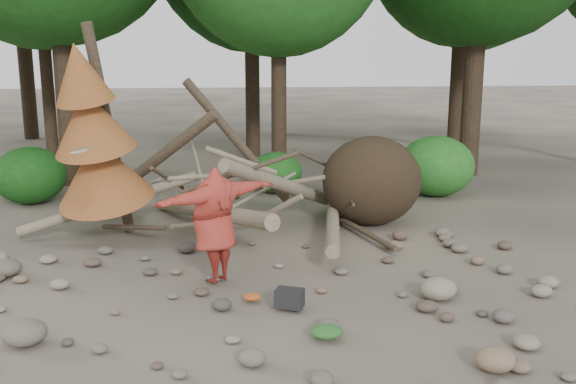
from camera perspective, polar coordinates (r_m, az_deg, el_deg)
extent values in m
plane|color=#514C44|center=(10.04, -1.65, -9.74)|extent=(120.00, 120.00, 0.00)
ellipsoid|color=#332619|center=(14.24, 7.45, 0.99)|extent=(2.20, 1.87, 1.98)
cylinder|color=gray|center=(13.37, -7.18, -1.68)|extent=(2.61, 5.11, 1.08)
cylinder|color=gray|center=(13.86, 0.28, 0.40)|extent=(3.18, 3.71, 1.90)
cylinder|color=brown|center=(14.16, -12.08, 2.44)|extent=(3.08, 1.91, 2.49)
cylinder|color=gray|center=(13.42, 4.00, -2.44)|extent=(1.13, 4.98, 0.43)
cylinder|color=brown|center=(14.22, -4.41, 4.35)|extent=(2.39, 1.03, 2.89)
cylinder|color=gray|center=(13.82, -15.49, -0.94)|extent=(3.71, 0.86, 1.20)
cylinder|color=#4C3F30|center=(13.36, -13.62, -3.06)|extent=(1.52, 1.70, 0.49)
cylinder|color=gray|center=(14.02, -2.25, 0.12)|extent=(1.57, 0.85, 0.69)
cylinder|color=#4C3F30|center=(14.62, 3.87, 2.20)|extent=(1.92, 1.25, 1.10)
cylinder|color=gray|center=(13.67, -8.09, 2.67)|extent=(0.37, 1.42, 0.85)
cylinder|color=#4C3F30|center=(13.31, 6.76, -3.52)|extent=(0.79, 2.54, 0.12)
cylinder|color=gray|center=(12.81, -6.32, -2.75)|extent=(1.78, 1.11, 0.29)
cylinder|color=#4C3F30|center=(13.35, -15.58, 5.14)|extent=(0.67, 1.13, 4.35)
cone|color=brown|center=(13.18, -16.29, 1.93)|extent=(2.06, 2.13, 1.86)
cone|color=brown|center=(12.86, -17.18, 6.13)|extent=(1.71, 1.78, 1.65)
cone|color=brown|center=(12.63, -18.03, 10.07)|extent=(1.23, 1.30, 1.41)
cylinder|color=#38281C|center=(19.27, -19.54, 13.79)|extent=(0.56, 0.56, 8.96)
cylinder|color=#38281C|center=(18.55, -0.83, 11.75)|extent=(0.44, 0.44, 7.14)
cylinder|color=#38281C|center=(20.59, 16.44, 14.55)|extent=(0.60, 0.60, 9.45)
cylinder|color=#38281C|center=(23.50, -20.80, 11.62)|extent=(0.42, 0.42, 7.56)
cylinder|color=#38281C|center=(23.51, -3.23, 13.58)|extent=(0.52, 0.52, 8.54)
cylinder|color=#38281C|center=(24.66, 14.96, 12.65)|extent=(0.50, 0.50, 8.12)
cylinder|color=#38281C|center=(30.44, -22.54, 13.47)|extent=(0.62, 0.62, 9.66)
cylinder|color=#38281C|center=(29.90, -0.91, 13.55)|extent=(0.54, 0.54, 8.75)
cylinder|color=#38281C|center=(31.52, 16.09, 12.19)|extent=(0.46, 0.46, 7.84)
ellipsoid|color=#185115|center=(17.43, -21.96, 1.38)|extent=(1.80, 1.80, 1.44)
ellipsoid|color=#21661D|center=(17.44, -1.03, 1.76)|extent=(1.40, 1.40, 1.12)
ellipsoid|color=#2A7925|center=(17.50, 13.05, 2.27)|extent=(2.00, 2.00, 1.60)
imported|color=#A12E24|center=(10.45, -6.54, -2.92)|extent=(2.24, 1.95, 1.91)
cylinder|color=#9A8F61|center=(9.80, -17.97, 3.51)|extent=(0.39, 0.39, 0.11)
cube|color=black|center=(9.68, 0.13, -9.73)|extent=(0.48, 0.41, 0.27)
ellipsoid|color=#2B6026|center=(8.77, 3.46, -12.57)|extent=(0.44, 0.37, 0.17)
ellipsoid|color=#AD4D1D|center=(9.99, -3.20, -9.55)|extent=(0.29, 0.23, 0.10)
ellipsoid|color=#6A6258|center=(9.28, -22.41, -11.47)|extent=(0.58, 0.52, 0.35)
ellipsoid|color=#856C53|center=(8.38, 17.96, -13.98)|extent=(0.49, 0.44, 0.29)
ellipsoid|color=gray|center=(10.34, 13.20, -8.36)|extent=(0.58, 0.53, 0.35)
ellipsoid|color=#605A51|center=(12.06, -23.80, -6.19)|extent=(0.52, 0.47, 0.31)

